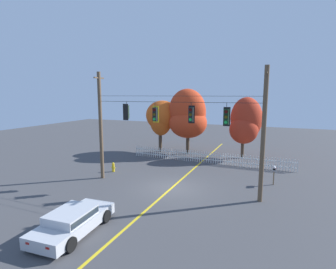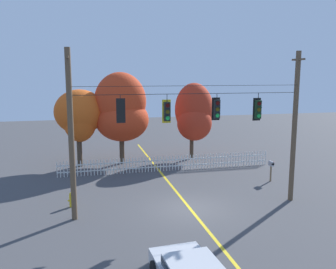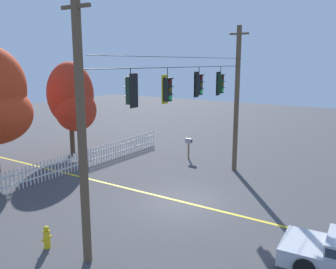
{
  "view_description": "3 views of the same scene",
  "coord_description": "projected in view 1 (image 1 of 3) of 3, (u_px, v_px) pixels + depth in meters",
  "views": [
    {
      "loc": [
        6.56,
        -16.29,
        6.52
      ],
      "look_at": [
        -0.66,
        0.93,
        3.65
      ],
      "focal_mm": 27.88,
      "sensor_mm": 36.0,
      "label": 1
    },
    {
      "loc": [
        -5.33,
        -17.36,
        7.01
      ],
      "look_at": [
        -1.03,
        0.7,
        3.89
      ],
      "focal_mm": 38.79,
      "sensor_mm": 36.0,
      "label": 2
    },
    {
      "loc": [
        -13.19,
        -7.87,
        6.23
      ],
      "look_at": [
        -0.28,
        0.61,
        3.11
      ],
      "focal_mm": 38.37,
      "sensor_mm": 36.0,
      "label": 3
    }
  ],
  "objects": [
    {
      "name": "signal_support_span",
      "position": [
        172.0,
        129.0,
        17.71
      ],
      "size": [
        12.02,
        1.1,
        8.2
      ],
      "color": "brown",
      "rests_on": "ground"
    },
    {
      "name": "parked_car",
      "position": [
        73.0,
        220.0,
        12.36
      ],
      "size": [
        2.24,
        4.47,
        1.15
      ],
      "color": "#B7BABF",
      "rests_on": "ground"
    },
    {
      "name": "ground",
      "position": [
        172.0,
        188.0,
        18.35
      ],
      "size": [
        80.0,
        80.0,
        0.0
      ],
      "primitive_type": "plane",
      "color": "#424244"
    },
    {
      "name": "lane_centerline_stripe",
      "position": [
        172.0,
        188.0,
        18.35
      ],
      "size": [
        0.16,
        36.0,
        0.01
      ],
      "primitive_type": "cube",
      "color": "gold",
      "rests_on": "ground"
    },
    {
      "name": "traffic_signal_northbound_secondary",
      "position": [
        127.0,
        112.0,
        18.89
      ],
      "size": [
        0.43,
        0.38,
        1.34
      ],
      "color": "black"
    },
    {
      "name": "autumn_oak_far_east",
      "position": [
        245.0,
        122.0,
        26.41
      ],
      "size": [
        3.17,
        3.51,
        6.27
      ],
      "color": "#473828",
      "rests_on": "ground"
    },
    {
      "name": "autumn_maple_near_fence",
      "position": [
        162.0,
        117.0,
        29.5
      ],
      "size": [
        3.81,
        3.16,
        5.85
      ],
      "color": "#473828",
      "rests_on": "ground"
    },
    {
      "name": "traffic_signal_northbound_primary",
      "position": [
        155.0,
        114.0,
        18.05
      ],
      "size": [
        0.43,
        0.38,
        1.44
      ],
      "color": "black"
    },
    {
      "name": "fire_hydrant",
      "position": [
        113.0,
        167.0,
        22.2
      ],
      "size": [
        0.38,
        0.22,
        0.8
      ],
      "color": "gold",
      "rests_on": "ground"
    },
    {
      "name": "roadside_mailbox",
      "position": [
        274.0,
        170.0,
        18.86
      ],
      "size": [
        0.25,
        0.44,
        1.37
      ],
      "color": "brown",
      "rests_on": "ground"
    },
    {
      "name": "traffic_signal_westbound_side",
      "position": [
        191.0,
        114.0,
        17.04
      ],
      "size": [
        0.43,
        0.38,
        1.38
      ],
      "color": "black"
    },
    {
      "name": "autumn_maple_mid",
      "position": [
        189.0,
        115.0,
        28.3
      ],
      "size": [
        4.15,
        3.99,
        7.14
      ],
      "color": "#473828",
      "rests_on": "ground"
    },
    {
      "name": "white_picket_fence",
      "position": [
        208.0,
        157.0,
        24.99
      ],
      "size": [
        15.62,
        0.06,
        1.1
      ],
      "color": "silver",
      "rests_on": "ground"
    },
    {
      "name": "traffic_signal_eastbound_side",
      "position": [
        226.0,
        117.0,
        16.17
      ],
      "size": [
        0.43,
        0.38,
        1.47
      ],
      "color": "black"
    }
  ]
}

